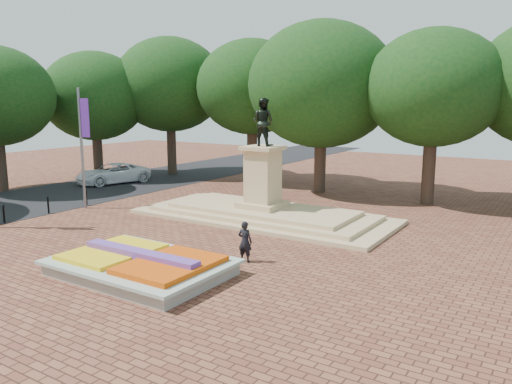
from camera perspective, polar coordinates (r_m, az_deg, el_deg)
The scene contains 7 objects.
ground at distance 20.91m, azimuth -10.99°, elevation -7.19°, with size 90.00×90.00×0.00m, color brown.
asphalt_street at distance 35.32m, azimuth -23.14°, elevation -0.65°, with size 9.00×90.00×0.02m, color black.
flower_bed at distance 18.76m, azimuth -12.98°, elevation -8.12°, with size 6.30×4.30×0.91m.
monument at distance 26.84m, azimuth 0.78°, elevation -1.16°, with size 14.00×6.00×6.40m.
tree_row_back at distance 34.34m, azimuth 13.24°, elevation 10.80°, with size 44.80×8.80×10.43m.
van at distance 39.84m, azimuth -16.04°, elevation 2.05°, with size 2.56×5.55×1.54m, color white.
pedestrian at distance 19.60m, azimuth -1.27°, elevation -5.69°, with size 0.60×0.39×1.64m, color black.
Camera 1 is at (13.90, -14.33, 6.23)m, focal length 35.00 mm.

